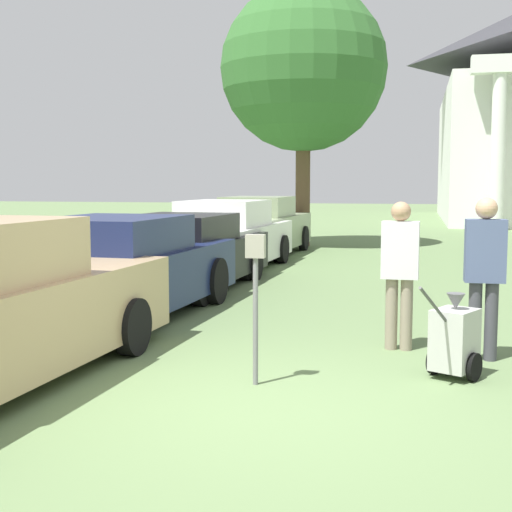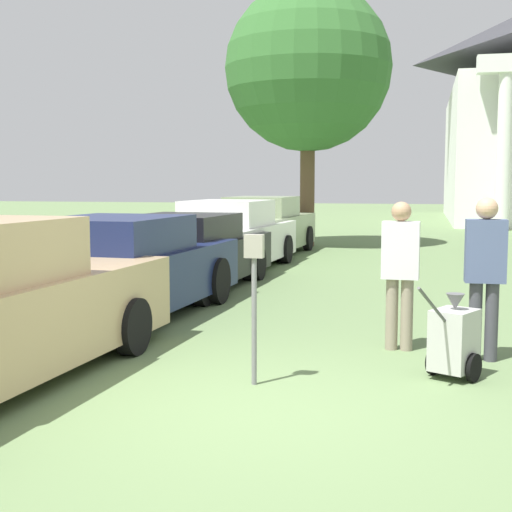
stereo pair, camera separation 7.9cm
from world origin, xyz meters
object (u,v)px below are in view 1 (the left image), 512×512
at_px(equipment_cart, 454,339).
at_px(parked_car_black, 183,254).
at_px(parked_car_white, 227,238).
at_px(person_worker, 400,266).
at_px(parking_meter, 256,281).
at_px(parked_car_sage, 260,228).
at_px(parked_car_navy, 118,271).
at_px(person_supervisor, 485,268).

bearing_deg(equipment_cart, parked_car_black, 159.47).
xyz_separation_m(parked_car_white, person_worker, (3.90, -6.87, 0.26)).
relative_size(parking_meter, person_worker, 0.84).
relative_size(parked_car_black, parking_meter, 3.55).
height_order(parked_car_sage, equipment_cart, parked_car_sage).
bearing_deg(parked_car_black, parked_car_white, 92.95).
bearing_deg(parked_car_sage, parked_car_black, -87.06).
bearing_deg(parking_meter, person_worker, 53.72).
distance_m(parked_car_navy, equipment_cart, 4.94).
height_order(parking_meter, person_supervisor, person_supervisor).
height_order(person_supervisor, equipment_cart, person_supervisor).
bearing_deg(parked_car_navy, person_worker, -11.45).
distance_m(parked_car_black, parking_meter, 6.19).
xyz_separation_m(parked_car_black, parking_meter, (2.60, -5.61, 0.36)).
bearing_deg(person_supervisor, parked_car_sage, -67.39).
distance_m(parked_car_sage, equipment_cart, 12.20).
xyz_separation_m(person_worker, person_supervisor, (0.90, -0.30, 0.04)).
height_order(parked_car_white, parking_meter, parked_car_white).
bearing_deg(parked_car_black, parked_car_sage, 92.94).
distance_m(parked_car_black, parked_car_white, 3.03).
relative_size(parked_car_white, equipment_cart, 5.08).
xyz_separation_m(parked_car_navy, person_supervisor, (4.80, -1.30, 0.32)).
bearing_deg(parked_car_white, parked_car_navy, -87.05).
relative_size(parked_car_black, person_supervisor, 2.89).
height_order(parked_car_navy, person_worker, person_worker).
xyz_separation_m(parked_car_navy, parking_meter, (2.60, -2.77, 0.31)).
distance_m(person_worker, person_supervisor, 0.95).
relative_size(parked_car_sage, parking_meter, 3.45).
bearing_deg(parked_car_sage, equipment_cart, -65.60).
height_order(parked_car_white, person_supervisor, person_supervisor).
distance_m(parked_car_sage, person_supervisor, 11.59).
xyz_separation_m(parked_car_sage, equipment_cart, (4.46, -11.35, -0.34)).
distance_m(parked_car_black, person_supervisor, 6.35).
relative_size(person_worker, equipment_cart, 1.71).
relative_size(parked_car_black, parked_car_sage, 1.03).
distance_m(parked_car_navy, parked_car_black, 2.84).
xyz_separation_m(parking_meter, person_worker, (1.30, 1.77, -0.02)).
bearing_deg(parked_car_black, person_worker, -41.67).
bearing_deg(parking_meter, equipment_cart, 19.67).
bearing_deg(parked_car_navy, parked_car_sage, 92.94).
xyz_separation_m(parked_car_black, parked_car_sage, (0.00, 6.40, 0.08)).
bearing_deg(parked_car_sage, parking_meter, -74.84).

